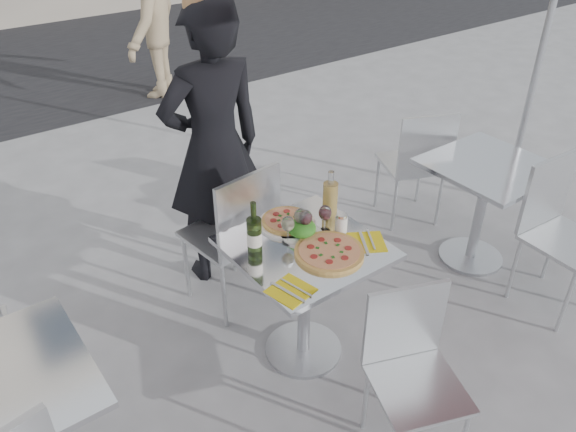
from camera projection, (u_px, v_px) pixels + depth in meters
ground at (303, 350)px, 3.25m from camera, size 80.00×80.00×0.00m
street_asphalt at (12, 65)px, 7.65m from camera, size 24.00×5.00×0.00m
main_table at (305, 278)px, 2.96m from camera, size 0.72×0.72×0.75m
side_table_left at (4, 421)px, 2.21m from camera, size 0.72×0.72×0.75m
side_table_right at (484, 192)px, 3.70m from camera, size 0.72×0.72×0.75m
chair_far at (237, 229)px, 3.27m from camera, size 0.50×0.51×0.98m
chair_near at (411, 361)px, 2.52m from camera, size 0.50×0.51×0.85m
side_chair_rfar at (418, 159)px, 4.09m from camera, size 0.56×0.56×0.93m
side_chair_rnear at (558, 222)px, 3.36m from camera, size 0.46×0.47×0.95m
woman_diner at (214, 149)px, 3.41m from camera, size 0.69×0.48×1.82m
pedestrian_b at (149, 18)px, 6.24m from camera, size 1.26×1.28×1.77m
pizza_near at (329, 252)px, 2.78m from camera, size 0.35×0.35×0.02m
pizza_far at (287, 222)px, 3.00m from camera, size 0.31×0.31×0.03m
salad_plate at (302, 230)px, 2.90m from camera, size 0.22×0.22×0.09m
wine_bottle at (254, 234)px, 2.73m from camera, size 0.07×0.08×0.29m
carafe at (330, 200)px, 2.99m from camera, size 0.08×0.08×0.29m
sugar_shaker at (341, 223)px, 2.92m from camera, size 0.06×0.06×0.11m
wineglass_white_a at (288, 225)px, 2.80m from camera, size 0.07×0.07×0.16m
wineglass_white_b at (301, 217)px, 2.86m from camera, size 0.07×0.07×0.16m
wineglass_red_a at (306, 218)px, 2.85m from camera, size 0.07×0.07×0.16m
wineglass_red_b at (325, 214)px, 2.89m from camera, size 0.07×0.07×0.16m
napkin_left at (291, 290)px, 2.54m from camera, size 0.21×0.21×0.01m
napkin_right at (367, 242)px, 2.86m from camera, size 0.25×0.25×0.01m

